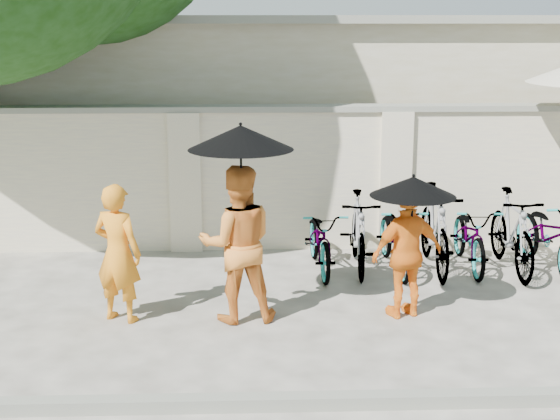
{
  "coord_description": "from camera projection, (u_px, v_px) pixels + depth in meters",
  "views": [
    {
      "loc": [
        -0.07,
        -7.82,
        3.27
      ],
      "look_at": [
        0.27,
        1.0,
        1.1
      ],
      "focal_mm": 50.0,
      "sensor_mm": 36.0,
      "label": 1
    }
  ],
  "objects": [
    {
      "name": "monk_right",
      "position": [
        407.0,
        254.0,
        8.65
      ],
      "size": [
        0.93,
        0.62,
        1.46
      ],
      "primitive_type": "imported",
      "rotation": [
        0.0,
        0.0,
        3.48
      ],
      "color": "orange",
      "rests_on": "ground"
    },
    {
      "name": "bike_6",
      "position": [
        550.0,
        236.0,
        10.24
      ],
      "size": [
        0.84,
        1.95,
        0.99
      ],
      "primitive_type": "imported",
      "rotation": [
        0.0,
        0.0,
        0.1
      ],
      "color": "gray",
      "rests_on": "ground"
    },
    {
      "name": "monk_center",
      "position": [
        238.0,
        244.0,
        8.52
      ],
      "size": [
        0.92,
        0.75,
        1.75
      ],
      "primitive_type": "imported",
      "rotation": [
        0.0,
        0.0,
        3.25
      ],
      "color": "orange",
      "rests_on": "ground"
    },
    {
      "name": "bike_1",
      "position": [
        358.0,
        233.0,
        10.3
      ],
      "size": [
        0.58,
        1.75,
        1.04
      ],
      "primitive_type": "imported",
      "rotation": [
        0.0,
        0.0,
        -0.06
      ],
      "color": "gray",
      "rests_on": "ground"
    },
    {
      "name": "parasol_center",
      "position": [
        241.0,
        137.0,
        8.16
      ],
      "size": [
        1.12,
        1.12,
        1.2
      ],
      "color": "black",
      "rests_on": "ground"
    },
    {
      "name": "bike_2",
      "position": [
        396.0,
        237.0,
        10.34
      ],
      "size": [
        0.66,
        1.74,
        0.9
      ],
      "primitive_type": "imported",
      "rotation": [
        0.0,
        0.0,
        0.04
      ],
      "color": "gray",
      "rests_on": "ground"
    },
    {
      "name": "building_behind",
      "position": [
        359.0,
        109.0,
        14.85
      ],
      "size": [
        14.0,
        6.0,
        3.2
      ],
      "primitive_type": "cube",
      "color": "beige",
      "rests_on": "ground"
    },
    {
      "name": "parasol_right",
      "position": [
        413.0,
        186.0,
        8.39
      ],
      "size": [
        0.94,
        0.94,
        0.79
      ],
      "color": "black",
      "rests_on": "ground"
    },
    {
      "name": "bike_3",
      "position": [
        435.0,
        229.0,
        10.28
      ],
      "size": [
        0.62,
        1.91,
        1.13
      ],
      "primitive_type": "imported",
      "rotation": [
        0.0,
        0.0,
        -0.05
      ],
      "color": "gray",
      "rests_on": "ground"
    },
    {
      "name": "bike_4",
      "position": [
        470.0,
        236.0,
        10.41
      ],
      "size": [
        0.66,
        1.71,
        0.88
      ],
      "primitive_type": "imported",
      "rotation": [
        0.0,
        0.0,
        -0.04
      ],
      "color": "gray",
      "rests_on": "ground"
    },
    {
      "name": "compound_wall",
      "position": [
        325.0,
        180.0,
        11.27
      ],
      "size": [
        20.0,
        0.3,
        2.0
      ],
      "primitive_type": "cube",
      "color": "beige",
      "rests_on": "ground"
    },
    {
      "name": "kerb",
      "position": [
        261.0,
        402.0,
        6.7
      ],
      "size": [
        40.0,
        0.16,
        0.12
      ],
      "primitive_type": "cube",
      "color": "gray",
      "rests_on": "ground"
    },
    {
      "name": "ground",
      "position": [
        259.0,
        332.0,
        8.37
      ],
      "size": [
        80.0,
        80.0,
        0.0
      ],
      "primitive_type": "plane",
      "color": "#BCB5A4"
    },
    {
      "name": "bike_0",
      "position": [
        320.0,
        240.0,
        10.28
      ],
      "size": [
        0.66,
        1.68,
        0.87
      ],
      "primitive_type": "imported",
      "rotation": [
        0.0,
        0.0,
        0.06
      ],
      "color": "gray",
      "rests_on": "ground"
    },
    {
      "name": "bike_5",
      "position": [
        512.0,
        232.0,
        10.25
      ],
      "size": [
        0.53,
        1.8,
        1.08
      ],
      "primitive_type": "imported",
      "rotation": [
        0.0,
        0.0,
        -0.02
      ],
      "color": "gray",
      "rests_on": "ground"
    },
    {
      "name": "monk_left",
      "position": [
        118.0,
        253.0,
        8.52
      ],
      "size": [
        0.67,
        0.57,
        1.55
      ],
      "primitive_type": "imported",
      "rotation": [
        0.0,
        0.0,
        2.72
      ],
      "color": "orange",
      "rests_on": "ground"
    }
  ]
}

